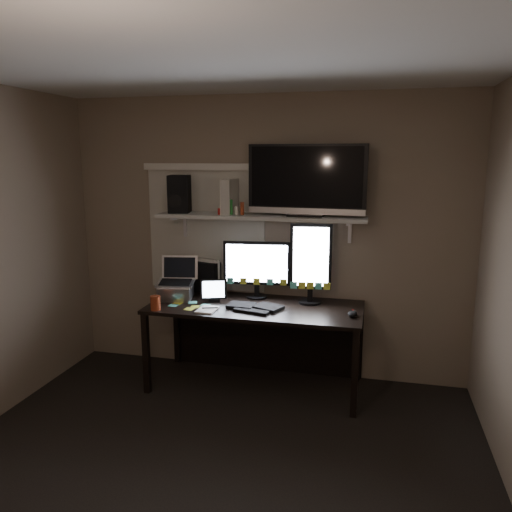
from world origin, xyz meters
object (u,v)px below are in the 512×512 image
(tv, at_px, (307,181))
(speaker, at_px, (180,194))
(desk, at_px, (258,321))
(mouse, at_px, (353,314))
(keyboard, at_px, (255,307))
(game_console, at_px, (229,197))
(tablet, at_px, (214,290))
(cup, at_px, (155,303))
(monitor_landscape, at_px, (257,269))
(monitor_portrait, at_px, (311,263))
(laptop, at_px, (175,279))

(tv, bearing_deg, speaker, -177.68)
(desk, bearing_deg, mouse, -15.37)
(desk, relative_size, keyboard, 3.92)
(keyboard, relative_size, game_console, 1.53)
(tv, bearing_deg, tablet, -164.93)
(mouse, xyz_separation_m, cup, (-1.59, -0.21, 0.04))
(game_console, bearing_deg, tv, 4.18)
(desk, height_order, game_console, game_console)
(cup, bearing_deg, speaker, 87.22)
(monitor_landscape, distance_m, monitor_portrait, 0.50)
(tablet, bearing_deg, monitor_landscape, 13.39)
(desk, bearing_deg, keyboard, -86.10)
(keyboard, bearing_deg, speaker, 171.58)
(keyboard, bearing_deg, desk, 106.37)
(cup, bearing_deg, monitor_portrait, 22.36)
(game_console, bearing_deg, speaker, -178.05)
(speaker, bearing_deg, tablet, -38.05)
(monitor_landscape, bearing_deg, tv, -12.04)
(monitor_portrait, xyz_separation_m, cup, (-1.21, -0.50, -0.29))
(mouse, xyz_separation_m, speaker, (-1.56, 0.32, 0.89))
(tablet, bearing_deg, game_console, 39.95)
(monitor_portrait, distance_m, game_console, 0.90)
(monitor_portrait, height_order, tablet, monitor_portrait)
(laptop, bearing_deg, mouse, -15.22)
(desk, distance_m, keyboard, 0.27)
(monitor_landscape, xyz_separation_m, monitor_portrait, (0.48, -0.05, 0.09))
(mouse, bearing_deg, monitor_landscape, 164.70)
(laptop, bearing_deg, monitor_portrait, -2.68)
(desk, height_order, monitor_portrait, monitor_portrait)
(monitor_landscape, relative_size, laptop, 1.64)
(desk, xyz_separation_m, laptop, (-0.73, -0.09, 0.36))
(tv, xyz_separation_m, speaker, (-1.13, 0.02, -0.13))
(desk, relative_size, tablet, 7.94)
(tablet, xyz_separation_m, game_console, (0.10, 0.16, 0.80))
(keyboard, height_order, cup, cup)
(game_console, height_order, speaker, speaker)
(desk, relative_size, laptop, 4.96)
(desk, bearing_deg, monitor_portrait, 8.31)
(keyboard, xyz_separation_m, tablet, (-0.39, 0.11, 0.09))
(keyboard, height_order, game_console, game_console)
(monitor_landscape, height_order, monitor_portrait, monitor_portrait)
(laptop, bearing_deg, keyboard, -18.13)
(monitor_portrait, xyz_separation_m, tv, (-0.05, 0.01, 0.69))
(speaker, bearing_deg, desk, -19.22)
(mouse, xyz_separation_m, laptop, (-1.55, 0.13, 0.16))
(monitor_portrait, xyz_separation_m, mouse, (0.38, -0.29, -0.33))
(cup, xyz_separation_m, game_console, (0.49, 0.51, 0.84))
(monitor_portrait, xyz_separation_m, tablet, (-0.82, -0.15, -0.25))
(desk, distance_m, monitor_portrait, 0.69)
(tablet, distance_m, laptop, 0.36)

